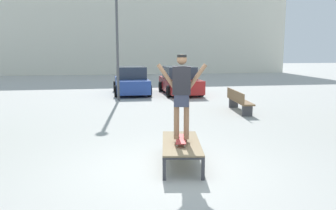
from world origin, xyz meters
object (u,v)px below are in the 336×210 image
Objects in this scene: skateboard at (181,139)px; skate_box at (181,144)px; car_blue at (131,81)px; car_red at (180,81)px; park_bench at (239,100)px; light_post at (117,19)px; skater at (182,91)px.

skate_box is at bearing 80.24° from skateboard.
skateboard is 0.20× the size of car_blue.
skateboard is 0.20× the size of car_red.
car_blue is 1.73× the size of park_bench.
park_bench is (3.55, 5.63, 0.03)m from skate_box.
light_post is (-4.48, 3.94, 3.38)m from park_bench.
skateboard is at bearing -89.47° from car_blue.
car_red is at bearing 77.78° from skate_box.
car_red reaches higher than skateboard.
light_post is at bearing 95.44° from skater.
park_bench is at bearing 58.05° from skateboard.
car_blue is (-0.11, 12.26, -0.84)m from skater.
skate_box is at bearing -84.45° from light_post.
car_blue is 4.16m from light_post.
park_bench is 0.42× the size of light_post.
car_red is 5.11m from light_post.
car_blue is 0.72× the size of light_post.
skate_box is 10.20m from light_post.
car_blue is 1.00× the size of car_red.
skater reaches higher than skateboard.
light_post reaches higher than car_red.
car_red is 0.72× the size of light_post.
car_red is (2.65, -0.52, 0.00)m from car_blue.
skate_box is 0.14m from skateboard.
skater is 0.70× the size of park_bench.
car_blue is at bearing 90.53° from skater.
skate_box is 2.43× the size of skateboard.
car_blue is (-0.13, 12.18, 0.28)m from skate_box.
light_post is at bearing 95.55° from skate_box.
skateboard is 12.01m from car_red.
park_bench reaches higher than skateboard.
car_red is 1.73× the size of park_bench.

